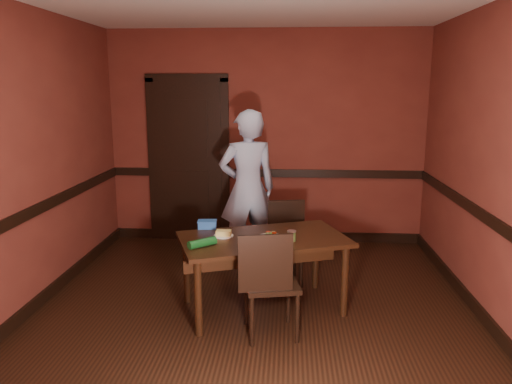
# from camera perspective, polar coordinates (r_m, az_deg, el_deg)

# --- Properties ---
(floor) EXTENTS (4.00, 4.50, 0.01)m
(floor) POSITION_cam_1_polar(r_m,az_deg,el_deg) (4.57, -0.31, -13.92)
(floor) COLOR black
(floor) RESTS_ON ground
(wall_back) EXTENTS (4.00, 0.02, 2.70)m
(wall_back) POSITION_cam_1_polar(r_m,az_deg,el_deg) (6.39, 1.16, 6.18)
(wall_back) COLOR maroon
(wall_back) RESTS_ON ground
(wall_front) EXTENTS (4.00, 0.02, 2.70)m
(wall_front) POSITION_cam_1_polar(r_m,az_deg,el_deg) (1.98, -5.13, -7.14)
(wall_front) COLOR maroon
(wall_front) RESTS_ON ground
(wall_left) EXTENTS (0.02, 4.50, 2.70)m
(wall_left) POSITION_cam_1_polar(r_m,az_deg,el_deg) (4.75, -25.21, 3.01)
(wall_left) COLOR maroon
(wall_left) RESTS_ON ground
(wall_right) EXTENTS (0.02, 4.50, 2.70)m
(wall_right) POSITION_cam_1_polar(r_m,az_deg,el_deg) (4.48, 26.11, 2.46)
(wall_right) COLOR maroon
(wall_right) RESTS_ON ground
(dado_back) EXTENTS (4.00, 0.03, 0.10)m
(dado_back) POSITION_cam_1_polar(r_m,az_deg,el_deg) (6.44, 1.14, 2.18)
(dado_back) COLOR black
(dado_back) RESTS_ON ground
(dado_left) EXTENTS (0.03, 4.50, 0.10)m
(dado_left) POSITION_cam_1_polar(r_m,az_deg,el_deg) (4.82, -24.58, -2.28)
(dado_left) COLOR black
(dado_left) RESTS_ON ground
(dado_right) EXTENTS (0.03, 4.50, 0.10)m
(dado_right) POSITION_cam_1_polar(r_m,az_deg,el_deg) (4.57, 25.41, -3.11)
(dado_right) COLOR black
(dado_right) RESTS_ON ground
(baseboard_back) EXTENTS (4.00, 0.03, 0.12)m
(baseboard_back) POSITION_cam_1_polar(r_m,az_deg,el_deg) (6.63, 1.11, -4.99)
(baseboard_back) COLOR black
(baseboard_back) RESTS_ON ground
(baseboard_left) EXTENTS (0.03, 4.50, 0.12)m
(baseboard_left) POSITION_cam_1_polar(r_m,az_deg,el_deg) (5.08, -23.74, -11.50)
(baseboard_left) COLOR black
(baseboard_left) RESTS_ON ground
(baseboard_right) EXTENTS (0.03, 4.50, 0.12)m
(baseboard_right) POSITION_cam_1_polar(r_m,az_deg,el_deg) (4.84, 24.50, -12.77)
(baseboard_right) COLOR black
(baseboard_right) RESTS_ON ground
(door) EXTENTS (1.05, 0.07, 2.20)m
(door) POSITION_cam_1_polar(r_m,az_deg,el_deg) (6.51, -7.71, 3.89)
(door) COLOR black
(door) RESTS_ON ground
(dining_table) EXTENTS (1.65, 1.26, 0.68)m
(dining_table) POSITION_cam_1_polar(r_m,az_deg,el_deg) (4.56, 0.83, -9.30)
(dining_table) COLOR black
(dining_table) RESTS_ON floor
(chair_far) EXTENTS (0.46, 0.46, 0.83)m
(chair_far) POSITION_cam_1_polar(r_m,az_deg,el_deg) (5.15, 3.04, -5.90)
(chair_far) COLOR black
(chair_far) RESTS_ON floor
(chair_near) EXTENTS (0.50, 0.50, 0.90)m
(chair_near) POSITION_cam_1_polar(r_m,az_deg,el_deg) (4.09, 1.75, -10.21)
(chair_near) COLOR black
(chair_near) RESTS_ON floor
(person) EXTENTS (0.73, 0.59, 1.76)m
(person) POSITION_cam_1_polar(r_m,az_deg,el_deg) (5.56, -0.96, 0.37)
(person) COLOR #A7B8D8
(person) RESTS_ON floor
(sandwich_plate) EXTENTS (0.25, 0.25, 0.06)m
(sandwich_plate) POSITION_cam_1_polar(r_m,az_deg,el_deg) (4.41, 1.71, -5.13)
(sandwich_plate) COLOR silver
(sandwich_plate) RESTS_ON dining_table
(sauce_jar) EXTENTS (0.08, 0.08, 0.09)m
(sauce_jar) POSITION_cam_1_polar(r_m,az_deg,el_deg) (4.35, 4.08, -5.00)
(sauce_jar) COLOR #5B7E37
(sauce_jar) RESTS_ON dining_table
(cheese_saucer) EXTENTS (0.18, 0.18, 0.06)m
(cheese_saucer) POSITION_cam_1_polar(r_m,az_deg,el_deg) (4.48, -3.72, -4.81)
(cheese_saucer) COLOR silver
(cheese_saucer) RESTS_ON dining_table
(food_tub) EXTENTS (0.19, 0.14, 0.07)m
(food_tub) POSITION_cam_1_polar(r_m,az_deg,el_deg) (4.74, -5.59, -3.69)
(food_tub) COLOR blue
(food_tub) RESTS_ON dining_table
(wrapped_veg) EXTENTS (0.24, 0.22, 0.07)m
(wrapped_veg) POSITION_cam_1_polar(r_m,az_deg,el_deg) (4.21, -6.16, -5.80)
(wrapped_veg) COLOR #114719
(wrapped_veg) RESTS_ON dining_table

